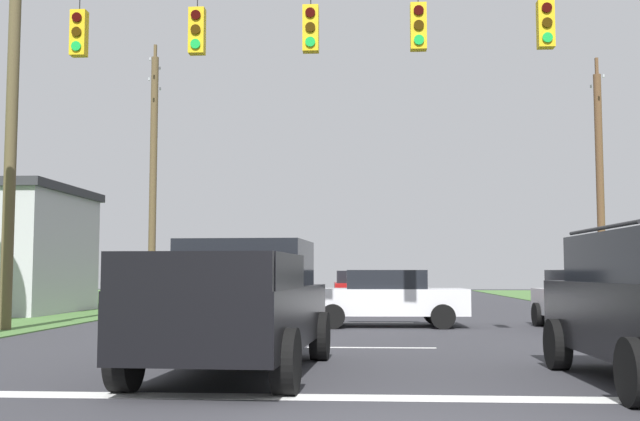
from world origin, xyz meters
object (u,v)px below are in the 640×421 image
object	(u,v)px
pickup_truck	(239,306)
distant_car_far_parked	(386,297)
utility_pole_far_right	(600,186)
distant_car_crossing_white	(589,299)
utility_pole_far_left	(153,175)
distant_car_oncoming	(356,288)
overhead_signal_span	(371,119)
utility_pole_mid_left	(12,105)

from	to	relation	value
pickup_truck	distant_car_far_parked	bearing A→B (deg)	76.26
utility_pole_far_right	pickup_truck	bearing A→B (deg)	-118.99
distant_car_crossing_white	distant_car_far_parked	size ratio (longest dim) A/B	1.01
pickup_truck	utility_pole_far_left	bearing A→B (deg)	109.07
pickup_truck	distant_car_oncoming	distance (m)	21.33
distant_car_crossing_white	distant_car_oncoming	xyz separation A→B (m)	(-6.06, 12.64, 0.00)
distant_car_far_parked	distant_car_oncoming	bearing A→B (deg)	94.81
pickup_truck	distant_car_crossing_white	xyz separation A→B (m)	(7.46, 8.65, -0.18)
overhead_signal_span	distant_car_far_parked	size ratio (longest dim) A/B	4.26
distant_car_far_parked	utility_pole_far_right	bearing A→B (deg)	50.20
distant_car_oncoming	utility_pole_far_right	size ratio (longest dim) A/B	0.43
distant_car_crossing_white	utility_pole_far_right	distance (m)	13.15
distant_car_oncoming	utility_pole_far_left	xyz separation A→B (m)	(-8.68, -0.24, 4.85)
pickup_truck	distant_car_far_parked	size ratio (longest dim) A/B	1.26
distant_car_far_parked	utility_pole_mid_left	xyz separation A→B (m)	(-9.56, -2.05, 4.93)
utility_pole_mid_left	pickup_truck	bearing A→B (deg)	-46.83
distant_car_far_parked	utility_pole_mid_left	world-z (taller)	utility_pole_mid_left
distant_car_crossing_white	utility_pole_mid_left	xyz separation A→B (m)	(-14.65, -0.98, 4.93)
overhead_signal_span	utility_pole_mid_left	xyz separation A→B (m)	(-9.16, 3.75, 1.22)
pickup_truck	distant_car_crossing_white	world-z (taller)	pickup_truck
utility_pole_mid_left	distant_car_oncoming	bearing A→B (deg)	57.75
utility_pole_far_left	distant_car_far_parked	bearing A→B (deg)	-49.57
distant_car_oncoming	utility_pole_far_left	distance (m)	9.94
utility_pole_mid_left	distant_car_crossing_white	bearing A→B (deg)	3.83
distant_car_far_parked	utility_pole_far_right	xyz separation A→B (m)	(8.98, 10.78, 4.15)
overhead_signal_span	utility_pole_mid_left	bearing A→B (deg)	157.73
utility_pole_far_right	utility_pole_far_left	bearing A→B (deg)	178.32
utility_pole_far_right	distant_car_far_parked	bearing A→B (deg)	-129.80
utility_pole_mid_left	utility_pole_far_left	bearing A→B (deg)	90.37
distant_car_oncoming	distant_car_far_parked	world-z (taller)	same
overhead_signal_span	pickup_truck	world-z (taller)	overhead_signal_span
distant_car_oncoming	utility_pole_far_left	world-z (taller)	utility_pole_far_left
overhead_signal_span	pickup_truck	xyz separation A→B (m)	(-1.97, -3.91, -3.54)
distant_car_oncoming	utility_pole_mid_left	world-z (taller)	utility_pole_mid_left
distant_car_far_parked	utility_pole_far_left	distance (m)	15.65
overhead_signal_span	distant_car_oncoming	world-z (taller)	overhead_signal_span
overhead_signal_span	utility_pole_far_left	bearing A→B (deg)	118.36
distant_car_crossing_white	distant_car_far_parked	distance (m)	5.19
overhead_signal_span	utility_pole_far_left	xyz separation A→B (m)	(-9.25, 17.13, 1.13)
pickup_truck	overhead_signal_span	bearing A→B (deg)	63.26
distant_car_oncoming	distant_car_far_parked	xyz separation A→B (m)	(0.97, -11.57, 0.00)
pickup_truck	utility_pole_mid_left	bearing A→B (deg)	133.17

